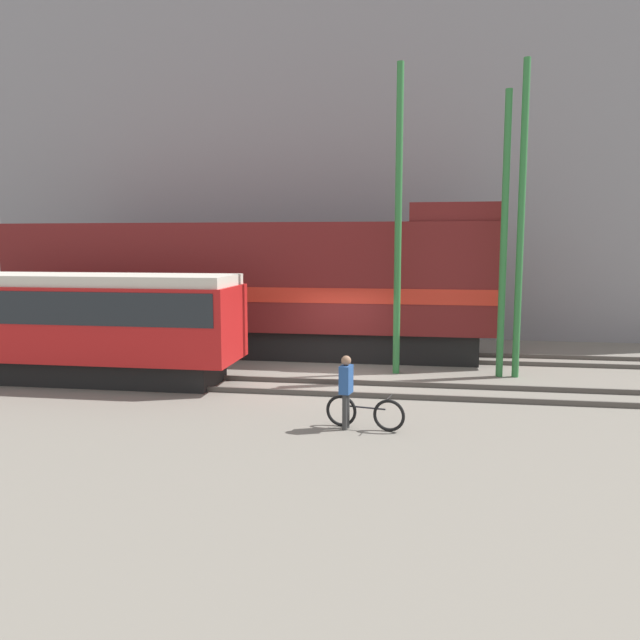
{
  "coord_description": "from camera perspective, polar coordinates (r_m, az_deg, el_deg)",
  "views": [
    {
      "loc": [
        2.54,
        -18.23,
        4.0
      ],
      "look_at": [
        -0.28,
        -0.72,
        1.8
      ],
      "focal_mm": 35.0,
      "sensor_mm": 36.0,
      "label": 1
    }
  ],
  "objects": [
    {
      "name": "track_far",
      "position": [
        22.09,
        2.42,
        -3.18
      ],
      "size": [
        60.0,
        1.51,
        0.14
      ],
      "color": "#47423D",
      "rests_on": "ground"
    },
    {
      "name": "utility_pole_left",
      "position": [
        19.08,
        7.16,
        8.89
      ],
      "size": [
        0.21,
        0.21,
        9.25
      ],
      "color": "#2D7238",
      "rests_on": "ground"
    },
    {
      "name": "streetcar",
      "position": [
        19.4,
        -21.73,
        -0.02
      ],
      "size": [
        9.79,
        2.54,
        3.11
      ],
      "color": "black",
      "rests_on": "ground"
    },
    {
      "name": "ground_plane",
      "position": [
        18.83,
        1.21,
        -5.19
      ],
      "size": [
        120.0,
        120.0,
        0.0
      ],
      "primitive_type": "plane",
      "color": "slate"
    },
    {
      "name": "track_near",
      "position": [
        17.16,
        0.41,
        -6.17
      ],
      "size": [
        60.0,
        1.51,
        0.14
      ],
      "color": "#47423D",
      "rests_on": "ground"
    },
    {
      "name": "person",
      "position": [
        13.45,
        2.4,
        -5.95
      ],
      "size": [
        0.29,
        0.4,
        1.61
      ],
      "color": "#333333",
      "rests_on": "ground"
    },
    {
      "name": "utility_pole_center",
      "position": [
        19.2,
        16.47,
        7.33
      ],
      "size": [
        0.2,
        0.2,
        8.36
      ],
      "color": "#2D7238",
      "rests_on": "ground"
    },
    {
      "name": "freight_locomotive",
      "position": [
        22.45,
        -6.2,
        3.1
      ],
      "size": [
        17.38,
        3.04,
        5.27
      ],
      "color": "black",
      "rests_on": "ground"
    },
    {
      "name": "building_backdrop",
      "position": [
        29.69,
        4.32,
        13.68
      ],
      "size": [
        33.38,
        6.0,
        14.86
      ],
      "color": "gray",
      "rests_on": "ground"
    },
    {
      "name": "utility_pole_right",
      "position": [
        19.27,
        17.89,
        8.52
      ],
      "size": [
        0.2,
        0.2,
        9.2
      ],
      "color": "#2D7238",
      "rests_on": "ground"
    },
    {
      "name": "bicycle",
      "position": [
        13.63,
        4.12,
        -8.47
      ],
      "size": [
        1.75,
        0.53,
        0.76
      ],
      "color": "black",
      "rests_on": "ground"
    }
  ]
}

